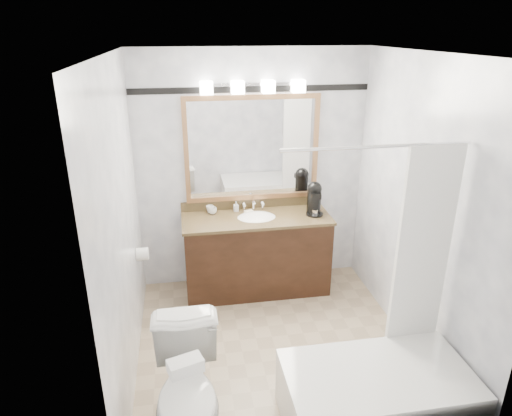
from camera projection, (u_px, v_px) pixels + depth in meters
name	position (u px, v px, depth m)	size (l,w,h in m)	color
room	(278.00, 219.00, 3.61)	(2.42, 2.62, 2.52)	tan
vanity	(256.00, 252.00, 4.84)	(1.53, 0.58, 0.97)	black
mirror	(252.00, 149.00, 4.70)	(1.40, 0.04, 1.10)	#B07B4F
vanity_light_bar	(253.00, 87.00, 4.41)	(1.02, 0.14, 0.12)	silver
accent_stripe	(252.00, 89.00, 4.48)	(2.40, 0.01, 0.06)	black
bathtub	(378.00, 389.00, 3.23)	(1.30, 0.75, 1.96)	white
tp_roll	(142.00, 254.00, 4.25)	(0.12, 0.12, 0.11)	white
toilet	(188.00, 393.00, 3.02)	(0.46, 0.81, 0.82)	white
tissue_box	(185.00, 366.00, 2.61)	(0.20, 0.11, 0.08)	white
coffee_maker	(314.00, 197.00, 4.72)	(0.18, 0.22, 0.34)	black
cup_left	(213.00, 211.00, 4.76)	(0.09, 0.09, 0.07)	white
cup_right	(210.00, 209.00, 4.79)	(0.08, 0.08, 0.07)	white
soap_bottle_a	(236.00, 206.00, 4.82)	(0.05, 0.05, 0.11)	white
soap_bar	(249.00, 212.00, 4.78)	(0.09, 0.05, 0.03)	beige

